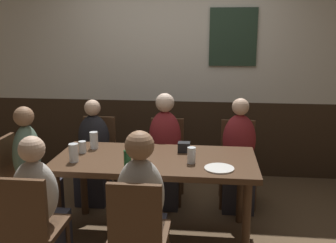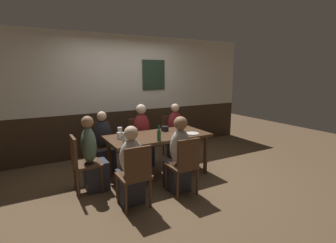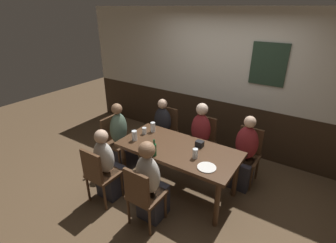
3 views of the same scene
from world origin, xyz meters
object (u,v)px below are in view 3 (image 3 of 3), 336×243
(chair_left_far, at_px, (166,128))
(chair_mid_far, at_px, (203,139))
(chair_mid_near, at_px, (143,194))
(person_left_near, at_px, (108,169))
(person_left_far, at_px, (161,133))
(chair_left_near, at_px, (99,173))
(pint_glass_stout, at_px, (153,128))
(person_mid_near, at_px, (151,187))
(plate_white_large, at_px, (207,167))
(beer_glass_tall, at_px, (195,154))
(beer_bottle_green, at_px, (154,149))
(person_mid_far, at_px, (199,143))
(person_right_far, at_px, (244,158))
(condiment_caddy, at_px, (200,144))
(chair_right_far, at_px, (247,152))
(chair_head_west, at_px, (115,139))
(pint_glass_amber, at_px, (134,136))
(dining_table, at_px, (178,153))
(highball_clear, at_px, (144,131))
(person_head_west, at_px, (122,141))

(chair_left_far, xyz_separation_m, chair_mid_far, (0.77, 0.00, 0.00))
(chair_mid_near, height_order, person_left_near, person_left_near)
(chair_mid_near, relative_size, person_left_far, 0.79)
(chair_left_near, height_order, pint_glass_stout, pint_glass_stout)
(person_mid_near, distance_m, plate_white_large, 0.76)
(chair_left_near, relative_size, beer_glass_tall, 6.46)
(person_mid_near, height_order, beer_bottle_green, person_mid_near)
(person_left_far, relative_size, person_mid_near, 0.95)
(person_left_far, xyz_separation_m, person_mid_far, (0.77, 0.00, 0.04))
(person_right_far, bearing_deg, beer_bottle_green, -132.53)
(beer_glass_tall, relative_size, condiment_caddy, 1.24)
(chair_left_near, relative_size, person_mid_near, 0.75)
(person_mid_far, height_order, person_mid_near, person_mid_far)
(beer_glass_tall, height_order, beer_bottle_green, beer_bottle_green)
(chair_right_far, relative_size, person_left_near, 0.79)
(condiment_caddy, bearing_deg, chair_head_west, -172.67)
(chair_right_far, bearing_deg, pint_glass_amber, -145.04)
(dining_table, relative_size, highball_clear, 16.37)
(person_left_near, bearing_deg, beer_glass_tall, 27.56)
(chair_mid_far, bearing_deg, beer_glass_tall, -70.91)
(chair_head_west, bearing_deg, beer_bottle_green, -17.40)
(person_left_near, bearing_deg, person_mid_near, -0.19)
(dining_table, distance_m, plate_white_large, 0.60)
(person_mid_far, distance_m, plate_white_large, 1.08)
(chair_mid_far, xyz_separation_m, person_left_far, (-0.77, -0.16, -0.03))
(person_mid_far, height_order, plate_white_large, person_mid_far)
(chair_head_west, bearing_deg, plate_white_large, -6.85)
(person_head_west, distance_m, condiment_caddy, 1.41)
(chair_left_far, bearing_deg, person_mid_far, -11.77)
(person_head_west, xyz_separation_m, beer_glass_tall, (1.45, -0.10, 0.31))
(chair_left_far, xyz_separation_m, condiment_caddy, (1.01, -0.64, 0.29))
(plate_white_large, bearing_deg, pint_glass_stout, 159.56)
(person_left_near, height_order, condiment_caddy, person_left_near)
(chair_right_far, xyz_separation_m, person_left_near, (-1.54, -1.50, -0.03))
(person_mid_far, xyz_separation_m, plate_white_large, (0.55, -0.89, 0.24))
(person_right_far, bearing_deg, highball_clear, -157.56)
(chair_left_far, xyz_separation_m, pint_glass_amber, (0.10, -1.01, 0.31))
(chair_left_far, xyz_separation_m, chair_right_far, (1.54, 0.00, 0.00))
(pint_glass_amber, distance_m, condiment_caddy, 0.98)
(person_left_far, bearing_deg, person_mid_near, -60.09)
(pint_glass_stout, bearing_deg, person_mid_near, -55.33)
(person_left_far, bearing_deg, chair_left_far, 90.00)
(chair_mid_far, bearing_deg, person_mid_near, -90.00)
(chair_right_far, bearing_deg, dining_table, -132.80)
(dining_table, distance_m, highball_clear, 0.69)
(chair_right_far, relative_size, person_mid_far, 0.74)
(person_mid_near, xyz_separation_m, highball_clear, (-0.68, 0.74, 0.29))
(person_mid_near, bearing_deg, person_mid_far, 90.00)
(person_left_near, height_order, person_right_far, person_right_far)
(chair_left_far, bearing_deg, beer_bottle_green, -63.00)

